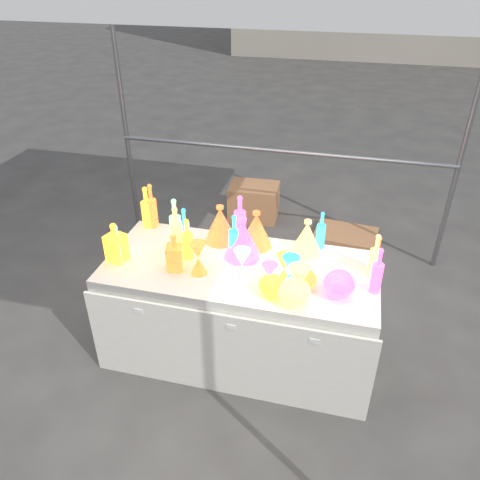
% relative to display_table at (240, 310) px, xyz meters
% --- Properties ---
extents(ground, '(80.00, 80.00, 0.00)m').
position_rel_display_table_xyz_m(ground, '(-0.00, 0.01, -0.37)').
color(ground, '#5B5854').
rests_on(ground, ground).
extents(display_table, '(1.84, 0.83, 0.75)m').
position_rel_display_table_xyz_m(display_table, '(0.00, 0.00, 0.00)').
color(display_table, white).
rests_on(display_table, ground).
extents(cardboard_box_closed, '(0.54, 0.40, 0.38)m').
position_rel_display_table_xyz_m(cardboard_box_closed, '(-0.34, 2.02, -0.19)').
color(cardboard_box_closed, '#B47B51').
rests_on(cardboard_box_closed, ground).
extents(cardboard_box_flat, '(0.67, 0.51, 0.05)m').
position_rel_display_table_xyz_m(cardboard_box_flat, '(0.67, 1.82, -0.35)').
color(cardboard_box_flat, '#B47B51').
rests_on(cardboard_box_flat, ground).
extents(bottle_0, '(0.10, 0.10, 0.32)m').
position_rel_display_table_xyz_m(bottle_0, '(-0.80, 0.35, 0.54)').
color(bottle_0, red).
rests_on(bottle_0, display_table).
extents(bottle_1, '(0.07, 0.07, 0.30)m').
position_rel_display_table_xyz_m(bottle_1, '(-0.43, 0.15, 0.53)').
color(bottle_1, '#1D7D16').
rests_on(bottle_1, display_table).
extents(bottle_2, '(0.09, 0.09, 0.35)m').
position_rel_display_table_xyz_m(bottle_2, '(-0.76, 0.36, 0.55)').
color(bottle_2, orange).
rests_on(bottle_2, display_table).
extents(bottle_3, '(0.10, 0.10, 0.33)m').
position_rel_display_table_xyz_m(bottle_3, '(-0.09, 0.36, 0.54)').
color(bottle_3, '#237BCC').
rests_on(bottle_3, display_table).
extents(bottle_4, '(0.10, 0.10, 0.35)m').
position_rel_display_table_xyz_m(bottle_4, '(-0.46, 0.07, 0.55)').
color(bottle_4, '#179272').
rests_on(bottle_4, display_table).
extents(bottle_5, '(0.10, 0.10, 0.37)m').
position_rel_display_table_xyz_m(bottle_5, '(-0.49, 0.13, 0.56)').
color(bottle_5, '#D92BC1').
rests_on(bottle_5, display_table).
extents(bottle_6, '(0.10, 0.10, 0.30)m').
position_rel_display_table_xyz_m(bottle_6, '(-0.36, 0.02, 0.52)').
color(bottle_6, red).
rests_on(bottle_6, display_table).
extents(bottle_7, '(0.08, 0.08, 0.32)m').
position_rel_display_table_xyz_m(bottle_7, '(-0.06, 0.11, 0.54)').
color(bottle_7, '#1D7D16').
rests_on(bottle_7, display_table).
extents(decanter_0, '(0.14, 0.14, 0.28)m').
position_rel_display_table_xyz_m(decanter_0, '(-0.81, -0.12, 0.52)').
color(decanter_0, red).
rests_on(decanter_0, display_table).
extents(decanter_1, '(0.13, 0.13, 0.26)m').
position_rel_display_table_xyz_m(decanter_1, '(-0.40, -0.13, 0.51)').
color(decanter_1, orange).
rests_on(decanter_1, display_table).
extents(decanter_2, '(0.11, 0.11, 0.26)m').
position_rel_display_table_xyz_m(decanter_2, '(-0.81, -0.11, 0.51)').
color(decanter_2, '#1D7D16').
rests_on(decanter_2, display_table).
extents(hourglass_0, '(0.15, 0.15, 0.22)m').
position_rel_display_table_xyz_m(hourglass_0, '(-0.24, -0.13, 0.49)').
color(hourglass_0, orange).
rests_on(hourglass_0, display_table).
extents(hourglass_1, '(0.13, 0.13, 0.20)m').
position_rel_display_table_xyz_m(hourglass_1, '(0.24, -0.21, 0.47)').
color(hourglass_1, '#237BCC').
rests_on(hourglass_1, display_table).
extents(hourglass_2, '(0.15, 0.15, 0.25)m').
position_rel_display_table_xyz_m(hourglass_2, '(0.42, -0.27, 0.50)').
color(hourglass_2, '#179272').
rests_on(hourglass_2, display_table).
extents(hourglass_3, '(0.14, 0.14, 0.21)m').
position_rel_display_table_xyz_m(hourglass_3, '(0.05, -0.12, 0.48)').
color(hourglass_3, '#D92BC1').
rests_on(hourglass_3, display_table).
extents(hourglass_4, '(0.13, 0.13, 0.21)m').
position_rel_display_table_xyz_m(hourglass_4, '(0.31, -0.11, 0.48)').
color(hourglass_4, red).
rests_on(hourglass_4, display_table).
extents(hourglass_5, '(0.13, 0.13, 0.23)m').
position_rel_display_table_xyz_m(hourglass_5, '(0.35, -0.14, 0.49)').
color(hourglass_5, '#1D7D16').
rests_on(hourglass_5, display_table).
extents(globe_0, '(0.19, 0.19, 0.12)m').
position_rel_display_table_xyz_m(globe_0, '(0.25, -0.24, 0.44)').
color(globe_0, red).
rests_on(globe_0, display_table).
extents(globe_1, '(0.20, 0.20, 0.15)m').
position_rel_display_table_xyz_m(globe_1, '(0.40, -0.30, 0.45)').
color(globe_1, '#179272').
rests_on(globe_1, display_table).
extents(globe_2, '(0.21, 0.21, 0.13)m').
position_rel_display_table_xyz_m(globe_2, '(0.44, -0.14, 0.44)').
color(globe_2, orange).
rests_on(globe_2, display_table).
extents(globe_3, '(0.24, 0.24, 0.16)m').
position_rel_display_table_xyz_m(globe_3, '(0.65, -0.15, 0.45)').
color(globe_3, '#237BCC').
rests_on(globe_3, display_table).
extents(lampshade_0, '(0.28, 0.28, 0.28)m').
position_rel_display_table_xyz_m(lampshade_0, '(-0.21, 0.29, 0.51)').
color(lampshade_0, gold).
rests_on(lampshade_0, display_table).
extents(lampshade_1, '(0.29, 0.29, 0.27)m').
position_rel_display_table_xyz_m(lampshade_1, '(0.05, 0.28, 0.51)').
color(lampshade_1, gold).
rests_on(lampshade_1, display_table).
extents(lampshade_2, '(0.27, 0.27, 0.29)m').
position_rel_display_table_xyz_m(lampshade_2, '(-0.01, 0.12, 0.52)').
color(lampshade_2, '#237BCC').
rests_on(lampshade_2, display_table).
extents(lampshade_3, '(0.23, 0.23, 0.25)m').
position_rel_display_table_xyz_m(lampshade_3, '(0.40, 0.27, 0.50)').
color(lampshade_3, '#179272').
rests_on(lampshade_3, display_table).
extents(bottle_8, '(0.08, 0.08, 0.28)m').
position_rel_display_table_xyz_m(bottle_8, '(0.49, 0.37, 0.52)').
color(bottle_8, '#1D7D16').
rests_on(bottle_8, display_table).
extents(bottle_9, '(0.08, 0.08, 0.26)m').
position_rel_display_table_xyz_m(bottle_9, '(0.86, 0.16, 0.51)').
color(bottle_9, orange).
rests_on(bottle_9, display_table).
extents(bottle_10, '(0.09, 0.09, 0.31)m').
position_rel_display_table_xyz_m(bottle_10, '(0.86, -0.05, 0.53)').
color(bottle_10, '#237BCC').
rests_on(bottle_10, display_table).
extents(bottle_11, '(0.08, 0.08, 0.31)m').
position_rel_display_table_xyz_m(bottle_11, '(0.84, 0.10, 0.53)').
color(bottle_11, '#179272').
rests_on(bottle_11, display_table).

